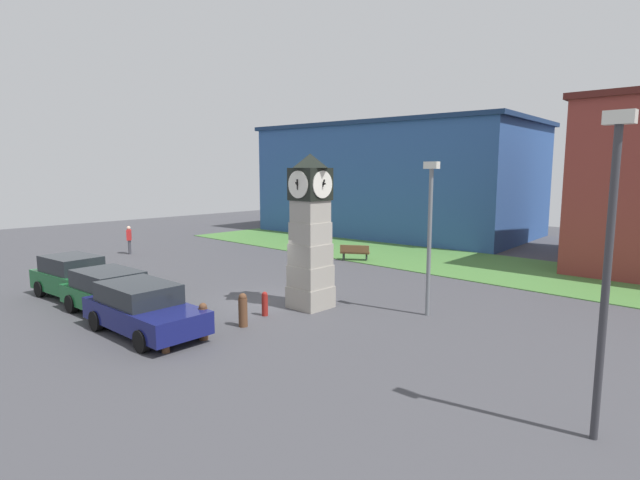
% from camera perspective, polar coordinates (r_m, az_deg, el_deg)
% --- Properties ---
extents(ground_plane, '(68.35, 68.35, 0.00)m').
position_cam_1_polar(ground_plane, '(19.17, -6.25, -7.17)').
color(ground_plane, '#424247').
extents(clock_tower, '(1.55, 1.53, 5.58)m').
position_cam_1_polar(clock_tower, '(17.95, -1.11, 0.65)').
color(clock_tower, '#9A958B').
rests_on(clock_tower, ground_plane).
extents(bollard_near_tower, '(0.22, 0.22, 0.84)m').
position_cam_1_polar(bollard_near_tower, '(14.63, -17.27, -10.60)').
color(bollard_near_tower, brown).
rests_on(bollard_near_tower, ground_plane).
extents(bollard_mid_row, '(0.26, 0.26, 1.12)m').
position_cam_1_polar(bollard_mid_row, '(15.36, -13.19, -9.00)').
color(bollard_mid_row, brown).
rests_on(bollard_mid_row, ground_plane).
extents(bollard_far_row, '(0.29, 0.29, 1.10)m').
position_cam_1_polar(bollard_far_row, '(16.34, -8.80, -7.87)').
color(bollard_far_row, brown).
rests_on(bollard_far_row, ground_plane).
extents(bollard_end_row, '(0.22, 0.22, 0.85)m').
position_cam_1_polar(bollard_end_row, '(17.45, -6.33, -7.23)').
color(bollard_end_row, maroon).
rests_on(bollard_end_row, ground_plane).
extents(car_navy_sedan, '(4.26, 2.20, 1.64)m').
position_cam_1_polar(car_navy_sedan, '(21.93, -26.23, -3.81)').
color(car_navy_sedan, '#19602D').
rests_on(car_navy_sedan, ground_plane).
extents(car_near_tower, '(4.48, 2.14, 1.52)m').
position_cam_1_polar(car_near_tower, '(18.93, -22.71, -5.54)').
color(car_near_tower, '#19602D').
rests_on(car_near_tower, ground_plane).
extents(car_by_building, '(4.56, 2.11, 1.54)m').
position_cam_1_polar(car_by_building, '(16.43, -19.57, -7.36)').
color(car_by_building, navy).
rests_on(car_by_building, ground_plane).
extents(bench, '(1.64, 1.29, 0.90)m').
position_cam_1_polar(bench, '(27.63, 4.01, -1.32)').
color(bench, brown).
rests_on(bench, ground_plane).
extents(pedestrian_near_bench, '(0.47, 0.42, 1.68)m').
position_cam_1_polar(pedestrian_near_bench, '(31.90, -20.98, 0.21)').
color(pedestrian_near_bench, '#3F3F47').
rests_on(pedestrian_near_bench, ground_plane).
extents(street_lamp_near_road, '(0.50, 0.24, 6.03)m').
position_cam_1_polar(street_lamp_near_road, '(10.27, 30.09, -1.51)').
color(street_lamp_near_road, '#333338').
rests_on(street_lamp_near_road, ground_plane).
extents(street_lamp_far_side, '(0.50, 0.24, 5.28)m').
position_cam_1_polar(street_lamp_far_side, '(17.31, 12.44, 1.56)').
color(street_lamp_far_side, slate).
rests_on(street_lamp_far_side, ground_plane).
extents(warehouse_blue_far, '(21.23, 13.28, 8.45)m').
position_cam_1_polar(warehouse_blue_far, '(40.32, 8.99, 6.84)').
color(warehouse_blue_far, '#2D5193').
rests_on(warehouse_blue_far, ground_plane).
extents(grass_verge_far, '(41.01, 7.51, 0.04)m').
position_cam_1_polar(grass_verge_far, '(27.86, 16.32, -2.61)').
color(grass_verge_far, '#477A38').
rests_on(grass_verge_far, ground_plane).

